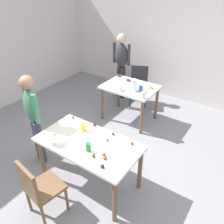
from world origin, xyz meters
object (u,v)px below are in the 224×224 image
chair_far_table (139,83)px  person_girl_near (33,114)px  chair_near_table (38,187)px  dining_table_near (89,148)px  person_adult_far (121,61)px  pitcher_far (134,85)px  dining_table_far (130,91)px  mixing_bowl (57,142)px  soda_can (88,147)px

chair_far_table → person_girl_near: 2.67m
chair_near_table → person_girl_near: person_girl_near is taller
dining_table_near → chair_near_table: (-0.16, -0.75, -0.16)m
dining_table_near → chair_far_table: size_ratio=1.59×
person_adult_far → pitcher_far: person_adult_far is taller
chair_near_table → pitcher_far: size_ratio=3.76×
dining_table_far → mixing_bowl: bearing=-86.6°
pitcher_far → chair_near_table: bearing=-87.5°
chair_near_table → pitcher_far: bearing=92.5°
dining_table_far → pitcher_far: 0.31m
dining_table_far → person_adult_far: bearing=132.5°
dining_table_near → dining_table_far: (-0.43, 1.81, -0.02)m
dining_table_far → person_girl_near: 1.98m
soda_can → chair_near_table: bearing=-113.9°
dining_table_far → chair_near_table: (0.27, -2.56, -0.14)m
person_adult_far → soda_can: size_ratio=12.57×
chair_far_table → person_girl_near: (-0.36, -2.61, 0.39)m
dining_table_far → chair_far_table: (-0.18, 0.73, -0.14)m
dining_table_far → dining_table_near: bearing=-76.7°
chair_far_table → mixing_bowl: bearing=-83.7°
chair_far_table → person_girl_near: bearing=-97.9°
mixing_bowl → soda_can: bearing=16.7°
chair_far_table → soda_can: bearing=-74.8°
person_girl_near → person_adult_far: size_ratio=0.97×
dining_table_near → chair_far_table: chair_far_table is taller
chair_far_table → soda_can: soda_can is taller
chair_far_table → soda_can: (0.72, -2.67, 0.31)m
pitcher_far → person_girl_near: bearing=-112.0°
dining_table_far → chair_far_table: chair_far_table is taller
chair_far_table → dining_table_near: bearing=-76.5°
person_adult_far → mixing_bowl: (0.80, -2.81, -0.13)m
person_girl_near → pitcher_far: (0.71, 1.75, -0.03)m
dining_table_near → soda_can: bearing=-49.2°
soda_can → person_girl_near: bearing=177.1°
person_girl_near → mixing_bowl: 0.70m
dining_table_far → mixing_bowl: mixing_bowl is taller
person_girl_near → person_adult_far: bearing=92.9°
person_girl_near → person_adult_far: person_adult_far is taller
soda_can → chair_far_table: bearing=105.2°
chair_far_table → soda_can: 2.78m
dining_table_near → chair_near_table: size_ratio=1.59×
dining_table_near → dining_table_far: same height
mixing_bowl → chair_far_table: bearing=96.3°
chair_near_table → mixing_bowl: chair_near_table is taller
dining_table_near → mixing_bowl: bearing=-139.7°
dining_table_near → chair_far_table: (-0.61, 2.54, -0.16)m
chair_near_table → soda_can: 0.75m
person_adult_far → soda_can: person_adult_far is taller
chair_far_table → person_adult_far: person_adult_far is taller
mixing_bowl → pitcher_far: size_ratio=0.69×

